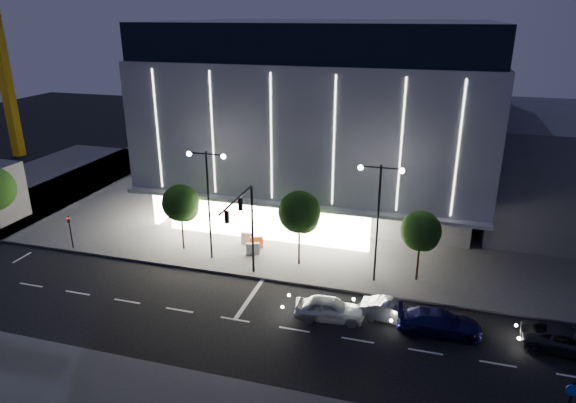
# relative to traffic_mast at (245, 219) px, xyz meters

# --- Properties ---
(ground) EXTENTS (160.00, 160.00, 0.00)m
(ground) POSITION_rel_traffic_mast_xyz_m (-1.00, -3.34, -5.03)
(ground) COLOR black
(ground) RESTS_ON ground
(sidewalk_museum) EXTENTS (70.00, 40.00, 0.15)m
(sidewalk_museum) POSITION_rel_traffic_mast_xyz_m (4.00, 20.66, -4.95)
(sidewalk_museum) COLOR #474747
(sidewalk_museum) RESTS_ON ground
(museum) EXTENTS (30.00, 25.80, 18.00)m
(museum) POSITION_rel_traffic_mast_xyz_m (1.98, 18.97, 4.25)
(museum) COLOR #4C4C51
(museum) RESTS_ON ground
(annex_building) EXTENTS (16.00, 20.00, 10.00)m
(annex_building) POSITION_rel_traffic_mast_xyz_m (25.00, 20.66, -0.03)
(annex_building) COLOR #4C4C51
(annex_building) RESTS_ON ground
(traffic_mast) EXTENTS (0.33, 5.89, 7.07)m
(traffic_mast) POSITION_rel_traffic_mast_xyz_m (0.00, 0.00, 0.00)
(traffic_mast) COLOR black
(traffic_mast) RESTS_ON ground
(street_lamp_west) EXTENTS (3.16, 0.36, 9.00)m
(street_lamp_west) POSITION_rel_traffic_mast_xyz_m (-4.00, 2.66, 0.93)
(street_lamp_west) COLOR black
(street_lamp_west) RESTS_ON ground
(street_lamp_east) EXTENTS (3.16, 0.36, 9.00)m
(street_lamp_east) POSITION_rel_traffic_mast_xyz_m (9.00, 2.66, 0.93)
(street_lamp_east) COLOR black
(street_lamp_east) RESTS_ON ground
(ped_signal_far) EXTENTS (0.22, 0.24, 3.00)m
(ped_signal_far) POSITION_rel_traffic_mast_xyz_m (-16.00, 1.16, -3.14)
(ped_signal_far) COLOR black
(ped_signal_far) RESTS_ON ground
(tree_left) EXTENTS (3.02, 3.02, 5.72)m
(tree_left) POSITION_rel_traffic_mast_xyz_m (-6.97, 3.68, -0.99)
(tree_left) COLOR black
(tree_left) RESTS_ON ground
(tree_mid) EXTENTS (3.25, 3.25, 6.15)m
(tree_mid) POSITION_rel_traffic_mast_xyz_m (3.03, 3.68, -0.69)
(tree_mid) COLOR black
(tree_mid) RESTS_ON ground
(tree_right) EXTENTS (2.91, 2.91, 5.51)m
(tree_right) POSITION_rel_traffic_mast_xyz_m (12.03, 3.68, -1.14)
(tree_right) COLOR black
(tree_right) RESTS_ON ground
(car_lead) EXTENTS (4.67, 2.30, 1.53)m
(car_lead) POSITION_rel_traffic_mast_xyz_m (6.84, -3.03, -4.26)
(car_lead) COLOR silver
(car_lead) RESTS_ON ground
(car_second) EXTENTS (4.25, 1.91, 1.35)m
(car_second) POSITION_rel_traffic_mast_xyz_m (10.75, -2.11, -4.35)
(car_second) COLOR #AFB2B7
(car_second) RESTS_ON ground
(car_third) EXTENTS (5.30, 2.51, 1.49)m
(car_third) POSITION_rel_traffic_mast_xyz_m (13.68, -2.62, -4.28)
(car_third) COLOR #15154E
(car_third) RESTS_ON ground
(car_fourth) EXTENTS (5.18, 2.67, 1.40)m
(car_fourth) POSITION_rel_traffic_mast_xyz_m (20.89, -2.38, -4.33)
(car_fourth) COLOR #2F2F34
(car_fourth) RESTS_ON ground
(barrier_b) EXTENTS (1.11, 0.29, 1.00)m
(barrier_b) POSITION_rel_traffic_mast_xyz_m (-2.20, 6.07, -4.38)
(barrier_b) COLOR silver
(barrier_b) RESTS_ON sidewalk_museum
(barrier_c) EXTENTS (1.12, 0.58, 1.00)m
(barrier_c) POSITION_rel_traffic_mast_xyz_m (-1.17, 5.47, -4.38)
(barrier_c) COLOR #EF580D
(barrier_c) RESTS_ON sidewalk_museum
(barrier_d) EXTENTS (1.11, 0.65, 1.00)m
(barrier_d) POSITION_rel_traffic_mast_xyz_m (-1.05, 4.20, -4.38)
(barrier_d) COLOR beige
(barrier_d) RESTS_ON sidewalk_museum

